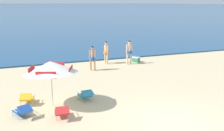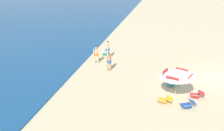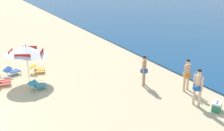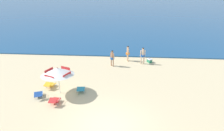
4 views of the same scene
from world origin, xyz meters
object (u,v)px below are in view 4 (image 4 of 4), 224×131
lounge_chair_facing_sea (38,94)px  person_wading_in (112,57)px  person_standing_near_shore (128,52)px  beach_umbrella_striped_main (58,71)px  lounge_chair_beside_umbrella (55,100)px  lounge_chair_spare_folded (50,85)px  cooler_box (149,61)px  lounge_chair_under_umbrella (81,89)px  person_standing_beside (143,55)px

lounge_chair_facing_sea → person_wading_in: 7.67m
lounge_chair_facing_sea → person_standing_near_shore: person_standing_near_shore is taller
beach_umbrella_striped_main → lounge_chair_beside_umbrella: (0.12, -1.40, -1.44)m
lounge_chair_spare_folded → person_standing_near_shore: (5.97, 6.16, 0.67)m
cooler_box → lounge_chair_spare_folded: bearing=-144.5°
lounge_chair_beside_umbrella → lounge_chair_facing_sea: 1.55m
lounge_chair_under_umbrella → person_standing_near_shore: bearing=62.8°
lounge_chair_facing_sea → person_standing_near_shore: 9.80m
person_standing_near_shore → lounge_chair_under_umbrella: bearing=-117.2°
person_standing_beside → cooler_box: person_standing_beside is taller
person_standing_near_shore → person_standing_beside: person_standing_beside is taller
lounge_chair_under_umbrella → person_wading_in: (1.93, 5.13, 0.65)m
lounge_chair_spare_folded → person_wading_in: person_wading_in is taller
person_standing_near_shore → cooler_box: bearing=-7.2°
cooler_box → lounge_chair_under_umbrella: bearing=-131.7°
cooler_box → person_standing_near_shore: bearing=172.8°
lounge_chair_under_umbrella → cooler_box: (5.69, 6.38, -0.08)m
beach_umbrella_striped_main → cooler_box: size_ratio=4.26×
beach_umbrella_striped_main → person_wading_in: beach_umbrella_striped_main is taller
lounge_chair_under_umbrella → person_wading_in: 5.52m
person_wading_in → cooler_box: 4.03m
lounge_chair_facing_sea → person_standing_beside: 10.32m
lounge_chair_under_umbrella → cooler_box: lounge_chair_under_umbrella is taller
lounge_chair_beside_umbrella → lounge_chair_facing_sea: bearing=154.4°
lounge_chair_spare_folded → person_standing_near_shore: person_standing_near_shore is taller
lounge_chair_beside_umbrella → lounge_chair_under_umbrella: bearing=48.0°
beach_umbrella_striped_main → lounge_chair_spare_folded: size_ratio=2.64×
lounge_chair_facing_sea → person_standing_beside: (7.71, 6.83, 0.72)m
lounge_chair_beside_umbrella → lounge_chair_spare_folded: (-1.14, 2.06, -0.00)m
beach_umbrella_striped_main → lounge_chair_under_umbrella: beach_umbrella_striped_main is taller
lounge_chair_beside_umbrella → person_standing_near_shore: (4.83, 8.21, 0.67)m
lounge_chair_spare_folded → person_standing_beside: size_ratio=0.57×
lounge_chair_facing_sea → lounge_chair_under_umbrella: bearing=17.6°
lounge_chair_facing_sea → person_wading_in: (4.72, 6.01, 0.66)m
beach_umbrella_striped_main → lounge_chair_facing_sea: 2.06m
person_standing_near_shore → person_wading_in: person_standing_near_shore is taller
cooler_box → beach_umbrella_striped_main: bearing=-137.8°
lounge_chair_under_umbrella → person_wading_in: bearing=69.4°
beach_umbrella_striped_main → lounge_chair_under_umbrella: 2.10m
lounge_chair_under_umbrella → beach_umbrella_striped_main: bearing=-174.1°
lounge_chair_beside_umbrella → person_standing_near_shore: person_standing_near_shore is taller
lounge_chair_beside_umbrella → cooler_box: lounge_chair_beside_umbrella is taller
beach_umbrella_striped_main → person_standing_beside: beach_umbrella_striped_main is taller
person_wading_in → beach_umbrella_striped_main: bearing=-123.1°
person_standing_near_shore → person_standing_beside: size_ratio=0.95×
lounge_chair_beside_umbrella → person_wading_in: size_ratio=0.57×
lounge_chair_spare_folded → person_standing_near_shore: size_ratio=0.60×
beach_umbrella_striped_main → person_standing_near_shore: beach_umbrella_striped_main is taller
lounge_chair_spare_folded → cooler_box: lounge_chair_spare_folded is taller
lounge_chair_under_umbrella → person_wading_in: size_ratio=0.57×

